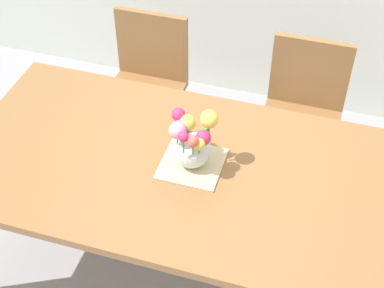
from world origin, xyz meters
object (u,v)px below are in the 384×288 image
(chair_right, at_px, (303,110))
(chair_left, at_px, (147,80))
(flower_vase, at_px, (192,142))
(dining_table, at_px, (175,178))

(chair_right, bearing_deg, chair_left, 0.00)
(chair_right, xyz_separation_m, flower_vase, (-0.38, -0.82, 0.39))
(dining_table, distance_m, flower_vase, 0.23)
(dining_table, relative_size, chair_left, 2.09)
(chair_right, bearing_deg, flower_vase, 65.05)
(dining_table, relative_size, flower_vase, 6.73)
(flower_vase, bearing_deg, dining_table, -161.14)
(flower_vase, bearing_deg, chair_right, 65.05)
(chair_right, bearing_deg, dining_table, 61.84)
(chair_left, xyz_separation_m, flower_vase, (0.52, -0.82, 0.39))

